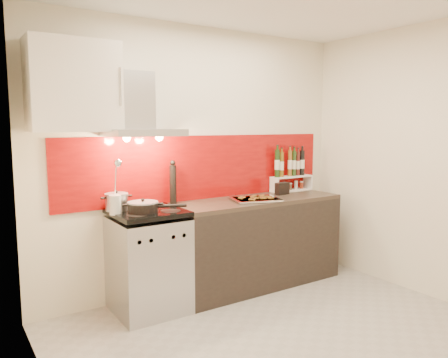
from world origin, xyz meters
TOP-DOWN VIEW (x-y plane):
  - floor at (0.00, 0.00)m, footprint 3.40×3.40m
  - back_wall at (0.00, 1.40)m, footprint 3.40×0.02m
  - left_wall at (-1.70, 0.00)m, footprint 0.02×2.80m
  - right_wall at (1.70, 0.00)m, footprint 0.02×2.80m
  - backsplash at (0.05, 1.39)m, footprint 3.00×0.02m
  - range_stove at (-0.70, 1.10)m, footprint 0.60×0.60m
  - counter at (0.50, 1.10)m, footprint 1.80×0.60m
  - range_hood at (-0.70, 1.24)m, footprint 0.62×0.50m
  - upper_cabinet at (-1.25, 1.22)m, footprint 0.70×0.35m
  - stock_pot at (-0.92, 1.24)m, footprint 0.20×0.20m
  - saute_pan at (-0.76, 1.02)m, footprint 0.47×0.28m
  - utensil_jar at (-0.98, 1.10)m, footprint 0.10×0.15m
  - pepper_mill at (-0.35, 1.30)m, footprint 0.07×0.07m
  - step_shelf at (1.13, 1.30)m, footprint 0.53×0.14m
  - caddy_box at (0.88, 1.16)m, footprint 0.17×0.08m
  - baking_tray at (0.41, 1.01)m, footprint 0.54×0.47m

SIDE VIEW (x-z plane):
  - floor at x=0.00m, z-range 0.00..0.00m
  - range_stove at x=-0.70m, z-range -0.01..0.90m
  - counter at x=0.50m, z-range 0.00..0.90m
  - baking_tray at x=0.41m, z-range 0.90..0.93m
  - saute_pan at x=-0.76m, z-range 0.90..1.02m
  - caddy_box at x=0.88m, z-range 0.89..1.03m
  - stock_pot at x=-0.92m, z-range 0.90..1.07m
  - utensil_jar at x=-0.98m, z-range 0.80..1.27m
  - pepper_mill at x=-0.35m, z-range 0.89..1.31m
  - step_shelf at x=1.13m, z-range 0.87..1.35m
  - backsplash at x=0.05m, z-range 0.90..1.54m
  - back_wall at x=0.00m, z-range 0.00..2.60m
  - left_wall at x=-1.70m, z-range 0.00..2.60m
  - right_wall at x=1.70m, z-range 0.00..2.60m
  - range_hood at x=-0.70m, z-range 1.44..2.05m
  - upper_cabinet at x=-1.25m, z-range 1.59..2.31m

